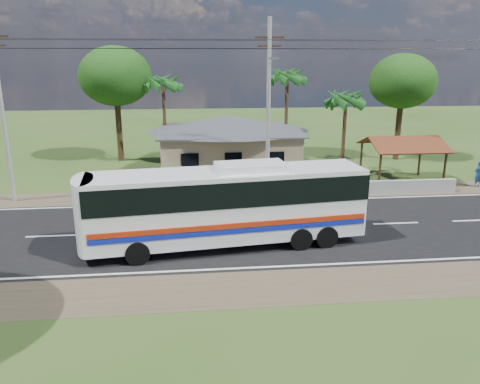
{
  "coord_description": "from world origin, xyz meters",
  "views": [
    {
      "loc": [
        -1.85,
        -22.78,
        8.64
      ],
      "look_at": [
        0.63,
        1.0,
        1.75
      ],
      "focal_mm": 35.0,
      "sensor_mm": 36.0,
      "label": 1
    }
  ],
  "objects_px": {
    "coach_bus": "(228,200)",
    "person": "(478,174)",
    "motorcycle": "(256,183)",
    "waiting_shed": "(403,144)"
  },
  "relations": [
    {
      "from": "waiting_shed",
      "to": "person",
      "type": "height_order",
      "value": "waiting_shed"
    },
    {
      "from": "coach_bus",
      "to": "person",
      "type": "distance_m",
      "value": 20.1
    },
    {
      "from": "motorcycle",
      "to": "coach_bus",
      "type": "bearing_deg",
      "value": 160.81
    },
    {
      "from": "motorcycle",
      "to": "person",
      "type": "distance_m",
      "value": 15.41
    },
    {
      "from": "coach_bus",
      "to": "motorcycle",
      "type": "distance_m",
      "value": 10.05
    },
    {
      "from": "waiting_shed",
      "to": "coach_bus",
      "type": "xyz_separation_m",
      "value": [
        -13.23,
        -10.6,
        -0.45
      ]
    },
    {
      "from": "motorcycle",
      "to": "person",
      "type": "relative_size",
      "value": 1.01
    },
    {
      "from": "coach_bus",
      "to": "motorcycle",
      "type": "xyz_separation_m",
      "value": [
        2.64,
        9.52,
        -1.79
      ]
    },
    {
      "from": "coach_bus",
      "to": "motorcycle",
      "type": "height_order",
      "value": "coach_bus"
    },
    {
      "from": "motorcycle",
      "to": "person",
      "type": "height_order",
      "value": "person"
    }
  ]
}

